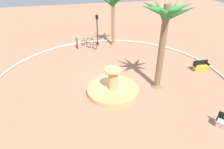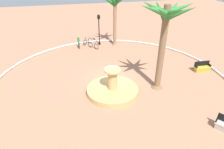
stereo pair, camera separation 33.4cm
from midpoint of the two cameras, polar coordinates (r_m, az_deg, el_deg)
name	(u,v)px [view 1 (the left image)]	position (r m, az deg, el deg)	size (l,w,h in m)	color
ground_plane	(112,81)	(17.90, -0.63, -1.89)	(80.00, 80.00, 0.00)	tan
plaza_curb	(112,80)	(17.85, -0.64, -1.62)	(21.28, 21.28, 0.20)	silver
fountain	(113,90)	(16.15, -0.33, -4.42)	(4.26, 4.26, 2.22)	tan
palm_tree_near_fountain	(165,26)	(15.28, 14.58, 13.64)	(4.23, 4.08, 7.18)	brown
palm_tree_by_curb	(113,7)	(24.77, -0.11, 19.16)	(3.81, 3.70, 6.38)	#8E6B4C
bench_west	(201,67)	(21.42, 24.03, 2.01)	(1.62, 0.56, 1.00)	gold
lamppost	(97,27)	(25.53, -4.74, 13.56)	(0.32, 0.32, 3.97)	black
bicycle_red_frame	(86,41)	(26.48, -8.08, 9.53)	(1.29, 1.22, 0.94)	black
bicycle_by_lamppost	(92,45)	(24.99, -6.31, 8.41)	(1.12, 1.38, 0.94)	black
person_cyclist_helmet	(77,42)	(24.92, -10.56, 9.38)	(0.25, 0.52, 1.67)	#33333D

